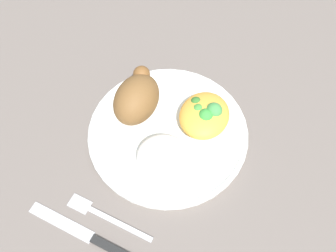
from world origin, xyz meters
TOP-DOWN VIEW (x-y plane):
  - ground_plane at (0.00, 0.00)m, footprint 2.00×2.00m
  - plate at (0.00, 0.00)m, footprint 0.28×0.28m
  - roasted_chicken at (0.01, 0.06)m, footprint 0.11×0.07m
  - rice_pile at (-0.06, -0.02)m, footprint 0.08×0.09m
  - mac_cheese_with_broccoli at (0.04, -0.05)m, footprint 0.10×0.08m
  - fork at (-0.17, 0.03)m, footprint 0.02×0.14m
  - knife at (-0.21, 0.03)m, footprint 0.02×0.19m

SIDE VIEW (x-z plane):
  - ground_plane at x=0.00m, z-range 0.00..0.00m
  - fork at x=-0.17m, z-range 0.00..0.01m
  - knife at x=-0.21m, z-range 0.00..0.01m
  - plate at x=0.00m, z-range 0.00..0.02m
  - rice_pile at x=-0.06m, z-range 0.02..0.05m
  - mac_cheese_with_broccoli at x=0.04m, z-range 0.02..0.06m
  - roasted_chicken at x=0.01m, z-range 0.02..0.09m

